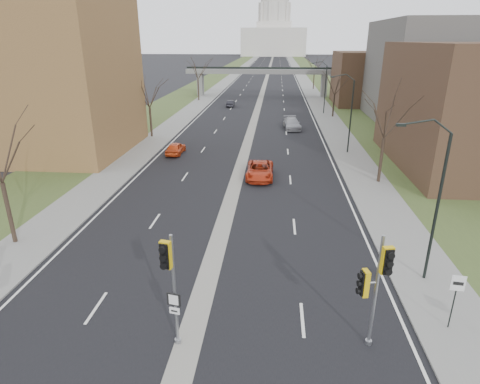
# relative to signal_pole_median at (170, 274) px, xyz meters

# --- Properties ---
(ground) EXTENTS (700.00, 700.00, 0.00)m
(ground) POSITION_rel_signal_pole_median_xyz_m (0.51, 0.27, -3.64)
(ground) COLOR black
(ground) RESTS_ON ground
(road_surface) EXTENTS (20.00, 600.00, 0.01)m
(road_surface) POSITION_rel_signal_pole_median_xyz_m (0.51, 150.27, -3.63)
(road_surface) COLOR black
(road_surface) RESTS_ON ground
(median_strip) EXTENTS (1.20, 600.00, 0.02)m
(median_strip) POSITION_rel_signal_pole_median_xyz_m (0.51, 150.27, -3.64)
(median_strip) COLOR gray
(median_strip) RESTS_ON ground
(sidewalk_right) EXTENTS (4.00, 600.00, 0.12)m
(sidewalk_right) POSITION_rel_signal_pole_median_xyz_m (12.51, 150.27, -3.58)
(sidewalk_right) COLOR gray
(sidewalk_right) RESTS_ON ground
(sidewalk_left) EXTENTS (4.00, 600.00, 0.12)m
(sidewalk_left) POSITION_rel_signal_pole_median_xyz_m (-11.49, 150.27, -3.58)
(sidewalk_left) COLOR gray
(sidewalk_left) RESTS_ON ground
(grass_verge_right) EXTENTS (8.00, 600.00, 0.10)m
(grass_verge_right) POSITION_rel_signal_pole_median_xyz_m (18.51, 150.27, -3.59)
(grass_verge_right) COLOR #33441F
(grass_verge_right) RESTS_ON ground
(grass_verge_left) EXTENTS (8.00, 600.00, 0.10)m
(grass_verge_left) POSITION_rel_signal_pole_median_xyz_m (-17.49, 150.27, -3.59)
(grass_verge_left) COLOR #33441F
(grass_verge_left) RESTS_ON ground
(apartment_building) EXTENTS (25.00, 16.00, 22.00)m
(apartment_building) POSITION_rel_signal_pole_median_xyz_m (-25.49, 30.27, 7.36)
(apartment_building) COLOR olive
(apartment_building) RESTS_ON ground
(commercial_block_mid) EXTENTS (18.00, 22.00, 15.00)m
(commercial_block_mid) POSITION_rel_signal_pole_median_xyz_m (28.51, 52.27, 3.86)
(commercial_block_mid) COLOR #605D58
(commercial_block_mid) RESTS_ON ground
(commercial_block_far) EXTENTS (14.00, 14.00, 10.00)m
(commercial_block_far) POSITION_rel_signal_pole_median_xyz_m (22.51, 70.27, 1.36)
(commercial_block_far) COLOR brown
(commercial_block_far) RESTS_ON ground
(pedestrian_bridge) EXTENTS (34.00, 3.00, 6.45)m
(pedestrian_bridge) POSITION_rel_signal_pole_median_xyz_m (0.51, 80.27, 1.21)
(pedestrian_bridge) COLOR slate
(pedestrian_bridge) RESTS_ON ground
(capitol) EXTENTS (48.00, 42.00, 55.75)m
(capitol) POSITION_rel_signal_pole_median_xyz_m (0.51, 320.27, 14.96)
(capitol) COLOR beige
(capitol) RESTS_ON ground
(streetlight_near) EXTENTS (2.61, 0.20, 8.70)m
(streetlight_near) POSITION_rel_signal_pole_median_xyz_m (11.50, 6.27, 3.32)
(streetlight_near) COLOR black
(streetlight_near) RESTS_ON sidewalk_right
(streetlight_mid) EXTENTS (2.61, 0.20, 8.70)m
(streetlight_mid) POSITION_rel_signal_pole_median_xyz_m (11.50, 32.27, 3.32)
(streetlight_mid) COLOR black
(streetlight_mid) RESTS_ON sidewalk_right
(streetlight_far) EXTENTS (2.61, 0.20, 8.70)m
(streetlight_far) POSITION_rel_signal_pole_median_xyz_m (11.50, 58.27, 3.32)
(streetlight_far) COLOR black
(streetlight_far) RESTS_ON sidewalk_right
(tree_left_b) EXTENTS (6.75, 6.75, 8.81)m
(tree_left_b) POSITION_rel_signal_pole_median_xyz_m (-12.49, 38.27, 2.59)
(tree_left_b) COLOR #382B21
(tree_left_b) RESTS_ON sidewalk_left
(tree_left_c) EXTENTS (7.65, 7.65, 9.99)m
(tree_left_c) POSITION_rel_signal_pole_median_xyz_m (-12.49, 72.27, 3.41)
(tree_left_c) COLOR #382B21
(tree_left_c) RESTS_ON sidewalk_left
(tree_right_a) EXTENTS (7.20, 7.20, 9.40)m
(tree_right_a) POSITION_rel_signal_pole_median_xyz_m (13.51, 22.27, 3.00)
(tree_right_a) COLOR #382B21
(tree_right_a) RESTS_ON sidewalk_right
(tree_right_b) EXTENTS (6.30, 6.30, 8.22)m
(tree_right_b) POSITION_rel_signal_pole_median_xyz_m (13.51, 55.27, 2.18)
(tree_right_b) COLOR #382B21
(tree_right_b) RESTS_ON sidewalk_right
(tree_right_c) EXTENTS (7.65, 7.65, 9.99)m
(tree_right_c) POSITION_rel_signal_pole_median_xyz_m (13.51, 95.27, 3.41)
(tree_right_c) COLOR #382B21
(tree_right_c) RESTS_ON sidewalk_right
(signal_pole_median) EXTENTS (0.64, 0.87, 5.22)m
(signal_pole_median) POSITION_rel_signal_pole_median_xyz_m (0.00, 0.00, 0.00)
(signal_pole_median) COLOR gray
(signal_pole_median) RESTS_ON ground
(signal_pole_right) EXTENTS (1.08, 0.88, 5.23)m
(signal_pole_right) POSITION_rel_signal_pole_median_xyz_m (8.11, 0.71, -0.21)
(signal_pole_right) COLOR gray
(signal_pole_right) RESTS_ON ground
(speed_limit_sign) EXTENTS (0.59, 0.10, 2.71)m
(speed_limit_sign) POSITION_rel_signal_pole_median_xyz_m (12.03, 2.22, -1.65)
(speed_limit_sign) COLOR black
(speed_limit_sign) RESTS_ON sidewalk_right
(car_left_near) EXTENTS (1.71, 4.11, 1.39)m
(car_left_near) POSITION_rel_signal_pole_median_xyz_m (-7.28, 30.21, -2.94)
(car_left_near) COLOR #CC4217
(car_left_near) RESTS_ON ground
(car_left_far) EXTENTS (1.34, 3.75, 1.23)m
(car_left_far) POSITION_rel_signal_pole_median_xyz_m (-4.83, 64.74, -3.02)
(car_left_far) COLOR black
(car_left_far) RESTS_ON ground
(car_right_near) EXTENTS (2.49, 5.36, 1.49)m
(car_right_near) POSITION_rel_signal_pole_median_xyz_m (2.64, 22.68, -2.89)
(car_right_near) COLOR #B42E13
(car_right_near) RESTS_ON ground
(car_right_mid) EXTENTS (2.76, 5.61, 1.57)m
(car_right_mid) POSITION_rel_signal_pole_median_xyz_m (6.35, 45.14, -2.85)
(car_right_mid) COLOR #94959B
(car_right_mid) RESTS_ON ground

